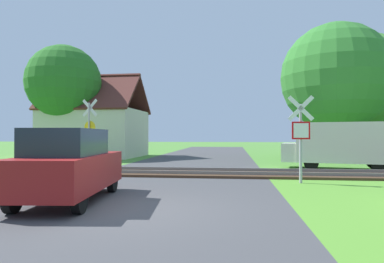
{
  "coord_description": "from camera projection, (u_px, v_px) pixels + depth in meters",
  "views": [
    {
      "loc": [
        2.32,
        -7.24,
        1.61
      ],
      "look_at": [
        0.5,
        7.91,
        1.8
      ],
      "focal_mm": 32.0,
      "sensor_mm": 36.0,
      "label": 1
    }
  ],
  "objects": [
    {
      "name": "tree_right",
      "position": [
        336.0,
        77.0,
        22.1
      ],
      "size": [
        6.97,
        6.97,
        8.88
      ],
      "color": "#513823",
      "rests_on": "ground"
    },
    {
      "name": "parked_car",
      "position": [
        70.0,
        165.0,
        8.37
      ],
      "size": [
        2.04,
        4.15,
        1.78
      ],
      "rotation": [
        0.0,
        0.0,
        0.1
      ],
      "color": "maroon",
      "rests_on": "ground"
    },
    {
      "name": "ground_plane",
      "position": [
        126.0,
        210.0,
        7.45
      ],
      "size": [
        160.0,
        160.0,
        0.0
      ],
      "primitive_type": "plane",
      "color": "#4C8433"
    },
    {
      "name": "crossing_sign_far",
      "position": [
        89.0,
        128.0,
        16.87
      ],
      "size": [
        0.86,
        0.24,
        3.43
      ],
      "rotation": [
        0.0,
        0.0,
        -0.24
      ],
      "color": "#9E9EA5",
      "rests_on": "ground"
    },
    {
      "name": "road_asphalt",
      "position": [
        148.0,
        194.0,
        9.43
      ],
      "size": [
        7.28,
        80.0,
        0.01
      ],
      "primitive_type": "cube",
      "color": "#424244",
      "rests_on": "ground"
    },
    {
      "name": "rail_track",
      "position": [
        177.0,
        173.0,
        14.3
      ],
      "size": [
        60.0,
        2.6,
        0.22
      ],
      "color": "#422D1E",
      "rests_on": "ground"
    },
    {
      "name": "house",
      "position": [
        96.0,
        131.0,
        26.35
      ],
      "size": [
        7.2,
        6.43,
        6.34
      ],
      "rotation": [
        0.0,
        0.0,
        -0.02
      ],
      "color": "beige",
      "rests_on": "ground"
    },
    {
      "name": "stop_sign_near",
      "position": [
        301.0,
        133.0,
        11.59
      ],
      "size": [
        0.88,
        0.14,
        2.98
      ],
      "rotation": [
        0.0,
        0.0,
        3.14
      ],
      "color": "#9E9EA5",
      "rests_on": "ground"
    },
    {
      "name": "mail_truck",
      "position": [
        339.0,
        143.0,
        16.44
      ],
      "size": [
        5.19,
        2.91,
        2.24
      ],
      "rotation": [
        0.0,
        0.0,
        1.34
      ],
      "color": "silver",
      "rests_on": "ground"
    },
    {
      "name": "tree_left",
      "position": [
        64.0,
        82.0,
        24.62
      ],
      "size": [
        5.31,
        5.31,
        8.13
      ],
      "color": "#513823",
      "rests_on": "ground"
    },
    {
      "name": "tree_far",
      "position": [
        360.0,
        83.0,
        24.44
      ],
      "size": [
        7.07,
        7.07,
        8.94
      ],
      "color": "#513823",
      "rests_on": "ground"
    }
  ]
}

